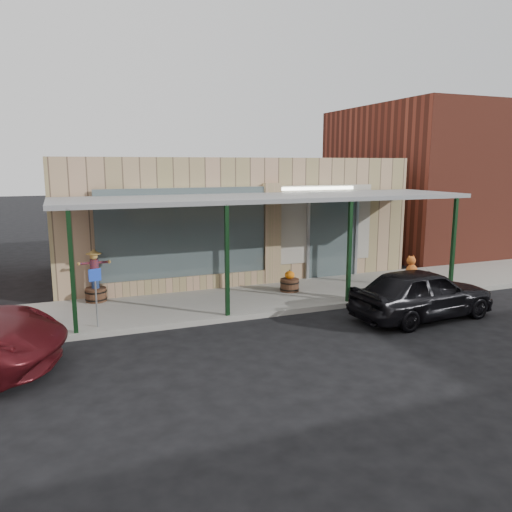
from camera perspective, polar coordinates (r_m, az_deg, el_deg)
name	(u,v)px	position (r m, az deg, el deg)	size (l,w,h in m)	color
ground	(330,338)	(11.90, 8.47, -9.30)	(120.00, 120.00, 0.00)	black
sidewalk	(270,297)	(14.95, 1.56, -4.75)	(40.00, 3.20, 0.15)	gray
storefront	(222,216)	(18.80, -3.89, 4.63)	(12.00, 6.25, 4.20)	tan
awning	(271,199)	(14.42, 1.68, 6.54)	(12.00, 3.00, 3.04)	gray
block_buildings_near	(261,170)	(20.36, 0.62, 9.82)	(61.00, 8.00, 8.00)	brown
barrel_scarecrow	(95,284)	(14.85, -17.88, -3.05)	(0.88, 0.75, 1.50)	#503420
barrel_pumpkin	(290,283)	(15.36, 3.86, -3.14)	(0.67, 0.67, 0.68)	#503420
handicap_sign	(96,290)	(12.43, -17.85, -3.70)	(0.29, 0.10, 1.42)	gray
parked_sedan	(422,293)	(13.76, 18.47, -4.03)	(4.11, 1.94, 1.54)	black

